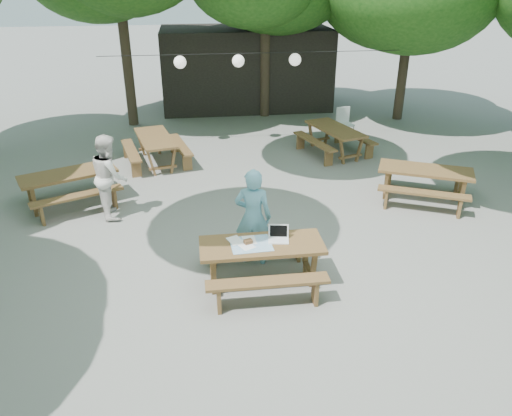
{
  "coord_description": "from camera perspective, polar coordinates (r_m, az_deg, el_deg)",
  "views": [
    {
      "loc": [
        -1.58,
        -8.13,
        4.77
      ],
      "look_at": [
        -0.57,
        -0.55,
        1.05
      ],
      "focal_mm": 35.0,
      "sensor_mm": 36.0,
      "label": 1
    }
  ],
  "objects": [
    {
      "name": "picnic_table_far_w",
      "position": [
        13.53,
        -11.34,
        6.53
      ],
      "size": [
        1.97,
        2.21,
        0.75
      ],
      "rotation": [
        0.0,
        0.0,
        1.8
      ],
      "color": "brown",
      "rests_on": "ground"
    },
    {
      "name": "woman",
      "position": [
        8.58,
        -0.33,
        -1.03
      ],
      "size": [
        0.74,
        0.59,
        1.76
      ],
      "primitive_type": "imported",
      "rotation": [
        0.0,
        0.0,
        2.85
      ],
      "color": "#6BADC3",
      "rests_on": "ground"
    },
    {
      "name": "picnic_table_nw",
      "position": [
        11.66,
        -20.46,
        2.15
      ],
      "size": [
        2.38,
        2.22,
        0.75
      ],
      "rotation": [
        0.0,
        0.0,
        0.42
      ],
      "color": "brown",
      "rests_on": "ground"
    },
    {
      "name": "paper_lanterns",
      "position": [
        14.39,
        -1.98,
        16.47
      ],
      "size": [
        9.0,
        0.34,
        0.38
      ],
      "color": "black",
      "rests_on": "ground"
    },
    {
      "name": "picnic_table_ne",
      "position": [
        11.75,
        18.61,
        2.62
      ],
      "size": [
        2.39,
        2.24,
        0.75
      ],
      "rotation": [
        0.0,
        0.0,
        -0.44
      ],
      "color": "brown",
      "rests_on": "ground"
    },
    {
      "name": "second_person",
      "position": [
        10.7,
        -16.38,
        3.52
      ],
      "size": [
        0.85,
        0.99,
        1.76
      ],
      "primitive_type": "imported",
      "rotation": [
        0.0,
        0.0,
        1.82
      ],
      "color": "white",
      "rests_on": "ground"
    },
    {
      "name": "plastic_chair",
      "position": [
        15.75,
        10.09,
        8.9
      ],
      "size": [
        0.51,
        0.51,
        0.9
      ],
      "rotation": [
        0.0,
        0.0,
        0.19
      ],
      "color": "silver",
      "rests_on": "ground"
    },
    {
      "name": "pavilion",
      "position": [
        19.05,
        -1.21,
        15.75
      ],
      "size": [
        6.0,
        3.0,
        2.8
      ],
      "primitive_type": "cube",
      "color": "black",
      "rests_on": "ground"
    },
    {
      "name": "tabletop_clutter",
      "position": [
        8.01,
        -0.72,
        -4.07
      ],
      "size": [
        0.73,
        0.61,
        0.08
      ],
      "color": "#3788BD",
      "rests_on": "main_picnic_table"
    },
    {
      "name": "picnic_table_far_e",
      "position": [
        14.19,
        8.95,
        7.64
      ],
      "size": [
        2.07,
        2.28,
        0.75
      ],
      "rotation": [
        0.0,
        0.0,
        1.87
      ],
      "color": "brown",
      "rests_on": "ground"
    },
    {
      "name": "main_picnic_table",
      "position": [
        8.22,
        0.65,
        -6.28
      ],
      "size": [
        2.0,
        1.58,
        0.75
      ],
      "color": "brown",
      "rests_on": "ground"
    },
    {
      "name": "ground",
      "position": [
        9.56,
        2.99,
        -4.04
      ],
      "size": [
        80.0,
        80.0,
        0.0
      ],
      "primitive_type": "plane",
      "color": "slate",
      "rests_on": "ground"
    },
    {
      "name": "laptop",
      "position": [
        8.13,
        2.59,
        -3.23
      ],
      "size": [
        0.37,
        0.31,
        0.24
      ],
      "rotation": [
        0.0,
        0.0,
        -0.16
      ],
      "color": "white",
      "rests_on": "main_picnic_table"
    }
  ]
}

